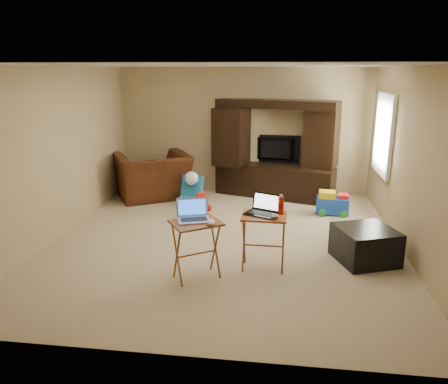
# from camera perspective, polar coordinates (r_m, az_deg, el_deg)

# --- Properties ---
(floor) EXTENTS (5.50, 5.50, 0.00)m
(floor) POSITION_cam_1_polar(r_m,az_deg,el_deg) (6.53, 0.23, -6.30)
(floor) COLOR #C0B285
(floor) RESTS_ON ground
(ceiling) EXTENTS (5.50, 5.50, 0.00)m
(ceiling) POSITION_cam_1_polar(r_m,az_deg,el_deg) (6.05, 0.26, 16.22)
(ceiling) COLOR silver
(ceiling) RESTS_ON ground
(wall_back) EXTENTS (5.00, 0.00, 5.00)m
(wall_back) POSITION_cam_1_polar(r_m,az_deg,el_deg) (8.87, 2.50, 7.96)
(wall_back) COLOR tan
(wall_back) RESTS_ON ground
(wall_front) EXTENTS (5.00, 0.00, 5.00)m
(wall_front) POSITION_cam_1_polar(r_m,az_deg,el_deg) (3.55, -5.36, -4.11)
(wall_front) COLOR tan
(wall_front) RESTS_ON ground
(wall_left) EXTENTS (0.00, 5.50, 5.50)m
(wall_left) POSITION_cam_1_polar(r_m,az_deg,el_deg) (6.93, -20.79, 4.76)
(wall_left) COLOR tan
(wall_left) RESTS_ON ground
(wall_right) EXTENTS (0.00, 5.50, 5.50)m
(wall_right) POSITION_cam_1_polar(r_m,az_deg,el_deg) (6.36, 23.23, 3.59)
(wall_right) COLOR tan
(wall_right) RESTS_ON ground
(window_pane) EXTENTS (0.00, 1.20, 1.20)m
(window_pane) POSITION_cam_1_polar(r_m,az_deg,el_deg) (7.82, 20.26, 7.07)
(window_pane) COLOR white
(window_pane) RESTS_ON ground
(window_frame) EXTENTS (0.06, 1.14, 1.34)m
(window_frame) POSITION_cam_1_polar(r_m,az_deg,el_deg) (7.81, 20.12, 7.08)
(window_frame) COLOR white
(window_frame) RESTS_ON ground
(entertainment_center) EXTENTS (2.39, 1.25, 1.90)m
(entertainment_center) POSITION_cam_1_polar(r_m,az_deg,el_deg) (8.56, 6.72, 5.55)
(entertainment_center) COLOR black
(entertainment_center) RESTS_ON floor
(television) EXTENTS (0.97, 0.22, 0.55)m
(television) POSITION_cam_1_polar(r_m,az_deg,el_deg) (8.78, 6.74, 5.54)
(television) COLOR black
(television) RESTS_ON entertainment_center
(recliner) EXTENTS (1.75, 1.69, 0.87)m
(recliner) POSITION_cam_1_polar(r_m,az_deg,el_deg) (8.65, -9.28, 2.09)
(recliner) COLOR #4E2510
(recliner) RESTS_ON floor
(child_rocker) EXTENTS (0.51, 0.55, 0.55)m
(child_rocker) POSITION_cam_1_polar(r_m,az_deg,el_deg) (8.10, -4.41, 0.12)
(child_rocker) COLOR #1B6E97
(child_rocker) RESTS_ON floor
(plush_toy) EXTENTS (0.37, 0.31, 0.41)m
(plush_toy) POSITION_cam_1_polar(r_m,az_deg,el_deg) (7.60, -3.00, -1.46)
(plush_toy) COLOR red
(plush_toy) RESTS_ON floor
(push_toy) EXTENTS (0.60, 0.45, 0.42)m
(push_toy) POSITION_cam_1_polar(r_m,az_deg,el_deg) (7.83, 13.98, -1.34)
(push_toy) COLOR blue
(push_toy) RESTS_ON floor
(ottoman) EXTENTS (0.90, 0.90, 0.45)m
(ottoman) POSITION_cam_1_polar(r_m,az_deg,el_deg) (6.07, 17.95, -6.57)
(ottoman) COLOR black
(ottoman) RESTS_ON floor
(tray_table_left) EXTENTS (0.71, 0.68, 0.72)m
(tray_table_left) POSITION_cam_1_polar(r_m,az_deg,el_deg) (5.28, -3.61, -7.59)
(tray_table_left) COLOR brown
(tray_table_left) RESTS_ON floor
(tray_table_right) EXTENTS (0.56, 0.45, 0.72)m
(tray_table_right) POSITION_cam_1_polar(r_m,az_deg,el_deg) (5.53, 5.18, -6.55)
(tray_table_right) COLOR #954F24
(tray_table_right) RESTS_ON floor
(laptop_left) EXTENTS (0.46, 0.41, 0.24)m
(laptop_left) POSITION_cam_1_polar(r_m,az_deg,el_deg) (5.14, -3.97, -2.52)
(laptop_left) COLOR #ABAAAF
(laptop_left) RESTS_ON tray_table_left
(laptop_right) EXTENTS (0.47, 0.43, 0.24)m
(laptop_right) POSITION_cam_1_polar(r_m,az_deg,el_deg) (5.39, 4.89, -1.74)
(laptop_right) COLOR black
(laptop_right) RESTS_ON tray_table_right
(mouse_left) EXTENTS (0.11, 0.16, 0.06)m
(mouse_left) POSITION_cam_1_polar(r_m,az_deg,el_deg) (5.04, -1.72, -3.95)
(mouse_left) COLOR silver
(mouse_left) RESTS_ON tray_table_left
(mouse_right) EXTENTS (0.12, 0.16, 0.06)m
(mouse_right) POSITION_cam_1_polar(r_m,az_deg,el_deg) (5.28, 6.64, -3.19)
(mouse_right) COLOR #414146
(mouse_right) RESTS_ON tray_table_right
(water_bottle) EXTENTS (0.07, 0.07, 0.22)m
(water_bottle) POSITION_cam_1_polar(r_m,az_deg,el_deg) (5.44, 7.44, -1.74)
(water_bottle) COLOR red
(water_bottle) RESTS_ON tray_table_right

